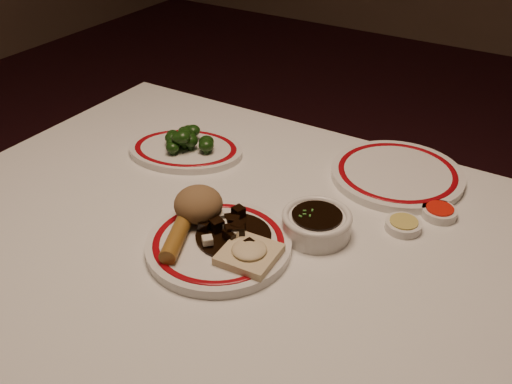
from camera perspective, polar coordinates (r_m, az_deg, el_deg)
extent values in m
cube|color=white|center=(1.02, -2.14, -5.06)|extent=(1.20, 0.90, 0.04)
cylinder|color=black|center=(1.76, -9.58, -2.23)|extent=(0.06, 0.06, 0.71)
cylinder|color=white|center=(0.97, -3.75, -5.34)|extent=(0.26, 0.26, 0.02)
torus|color=maroon|center=(0.96, -3.77, -4.92)|extent=(0.22, 0.22, 0.00)
ellipsoid|color=brown|center=(1.00, -5.79, -1.23)|extent=(0.09, 0.09, 0.06)
cylinder|color=olive|center=(0.95, -7.99, -4.62)|extent=(0.07, 0.11, 0.03)
cube|color=beige|center=(0.92, -0.68, -6.26)|extent=(0.09, 0.09, 0.01)
ellipsoid|color=beige|center=(0.92, -0.68, -5.78)|extent=(0.06, 0.06, 0.02)
cylinder|color=black|center=(0.97, -2.27, -4.36)|extent=(0.13, 0.13, 0.00)
cube|color=black|center=(0.98, -1.79, -3.46)|extent=(0.02, 0.02, 0.02)
cube|color=black|center=(0.95, -2.60, -3.81)|extent=(0.02, 0.02, 0.02)
cube|color=black|center=(0.95, -2.38, -4.43)|extent=(0.03, 0.03, 0.02)
cube|color=black|center=(0.93, -0.69, -5.23)|extent=(0.02, 0.02, 0.01)
cube|color=black|center=(0.95, -1.78, -3.89)|extent=(0.03, 0.03, 0.02)
cube|color=black|center=(0.96, -1.82, -3.60)|extent=(0.02, 0.02, 0.02)
cube|color=black|center=(0.98, -5.17, -3.41)|extent=(0.02, 0.02, 0.02)
cube|color=black|center=(0.96, -2.81, -4.12)|extent=(0.02, 0.02, 0.01)
cube|color=black|center=(0.97, -2.23, -2.98)|extent=(0.02, 0.02, 0.02)
cube|color=black|center=(1.01, -1.76, -2.01)|extent=(0.02, 0.02, 0.02)
cube|color=black|center=(0.97, -3.94, -3.31)|extent=(0.03, 0.03, 0.02)
cube|color=beige|center=(0.95, -1.99, -4.01)|extent=(0.02, 0.02, 0.01)
cube|color=beige|center=(0.94, -4.87, -4.83)|extent=(0.02, 0.02, 0.01)
cube|color=beige|center=(1.00, -3.76, -2.42)|extent=(0.02, 0.02, 0.01)
cube|color=beige|center=(0.98, -3.43, -3.30)|extent=(0.02, 0.02, 0.01)
torus|color=maroon|center=(1.25, -7.06, 4.43)|extent=(0.28, 0.28, 0.00)
cylinder|color=#23471C|center=(1.26, -8.33, 4.81)|extent=(0.01, 0.01, 0.01)
ellipsoid|color=#15370D|center=(1.26, -8.38, 5.38)|extent=(0.03, 0.03, 0.03)
cylinder|color=#23471C|center=(1.27, -8.29, 5.13)|extent=(0.01, 0.01, 0.01)
ellipsoid|color=#15370D|center=(1.27, -8.34, 5.67)|extent=(0.03, 0.03, 0.02)
cylinder|color=#23471C|center=(1.25, -7.88, 4.65)|extent=(0.01, 0.01, 0.01)
ellipsoid|color=#15370D|center=(1.25, -7.93, 5.16)|extent=(0.03, 0.03, 0.02)
cylinder|color=#23471C|center=(1.26, -6.65, 5.01)|extent=(0.01, 0.01, 0.01)
ellipsoid|color=#15370D|center=(1.26, -6.69, 5.56)|extent=(0.03, 0.03, 0.02)
cylinder|color=#23471C|center=(1.28, -6.28, 5.45)|extent=(0.01, 0.01, 0.01)
ellipsoid|color=#15370D|center=(1.27, -6.32, 6.11)|extent=(0.03, 0.03, 0.03)
cylinder|color=#23471C|center=(1.28, -7.17, 5.41)|extent=(0.01, 0.01, 0.01)
ellipsoid|color=#15370D|center=(1.27, -7.22, 6.01)|extent=(0.03, 0.03, 0.02)
cylinder|color=#23471C|center=(1.28, -6.72, 5.52)|extent=(0.01, 0.01, 0.01)
ellipsoid|color=#15370D|center=(1.28, -6.76, 6.10)|extent=(0.03, 0.03, 0.02)
cylinder|color=#23471C|center=(1.24, -6.58, 4.48)|extent=(0.01, 0.01, 0.01)
ellipsoid|color=#15370D|center=(1.23, -6.63, 5.15)|extent=(0.04, 0.04, 0.03)
cylinder|color=#23471C|center=(1.24, -4.95, 4.42)|extent=(0.01, 0.01, 0.01)
ellipsoid|color=#15370D|center=(1.23, -4.98, 5.02)|extent=(0.03, 0.03, 0.03)
cylinder|color=#23471C|center=(1.22, -4.98, 4.10)|extent=(0.01, 0.01, 0.01)
ellipsoid|color=#15370D|center=(1.22, -5.01, 4.68)|extent=(0.03, 0.03, 0.03)
cylinder|color=#23471C|center=(1.23, -8.28, 3.92)|extent=(0.01, 0.01, 0.01)
ellipsoid|color=#15370D|center=(1.22, -8.33, 4.45)|extent=(0.03, 0.03, 0.02)
cylinder|color=#23471C|center=(1.24, -7.15, 4.50)|extent=(0.01, 0.01, 0.01)
ellipsoid|color=#15370D|center=(1.24, -7.19, 5.04)|extent=(0.03, 0.03, 0.02)
cylinder|color=#23471C|center=(1.24, -8.34, 4.35)|extent=(0.01, 0.01, 0.01)
ellipsoid|color=#15370D|center=(1.23, -8.38, 4.88)|extent=(0.03, 0.03, 0.02)
ellipsoid|color=#15370D|center=(1.22, -7.70, 5.32)|extent=(0.03, 0.03, 0.02)
ellipsoid|color=#15370D|center=(1.22, -7.77, 5.41)|extent=(0.03, 0.03, 0.02)
ellipsoid|color=#15370D|center=(1.24, -7.11, 5.80)|extent=(0.03, 0.03, 0.02)
ellipsoid|color=#15370D|center=(1.21, -7.36, 5.50)|extent=(0.03, 0.03, 0.03)
ellipsoid|color=#15370D|center=(1.24, -7.18, 5.69)|extent=(0.03, 0.03, 0.03)
ellipsoid|color=#15370D|center=(1.24, -7.15, 5.69)|extent=(0.03, 0.03, 0.02)
cylinder|color=white|center=(1.00, 6.06, -3.33)|extent=(0.12, 0.12, 0.04)
cylinder|color=black|center=(0.99, 6.13, -2.35)|extent=(0.09, 0.09, 0.00)
cylinder|color=white|center=(1.10, 17.84, -1.98)|extent=(0.06, 0.06, 0.02)
cylinder|color=red|center=(1.09, 17.92, -1.57)|extent=(0.05, 0.05, 0.00)
cylinder|color=white|center=(1.05, 14.51, -3.28)|extent=(0.06, 0.06, 0.02)
cylinder|color=#C9B753|center=(1.04, 14.58, -2.86)|extent=(0.05, 0.05, 0.00)
cylinder|color=white|center=(1.19, 13.91, 1.72)|extent=(0.30, 0.30, 0.02)
torus|color=maroon|center=(1.19, 13.96, 2.05)|extent=(0.26, 0.26, 0.00)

